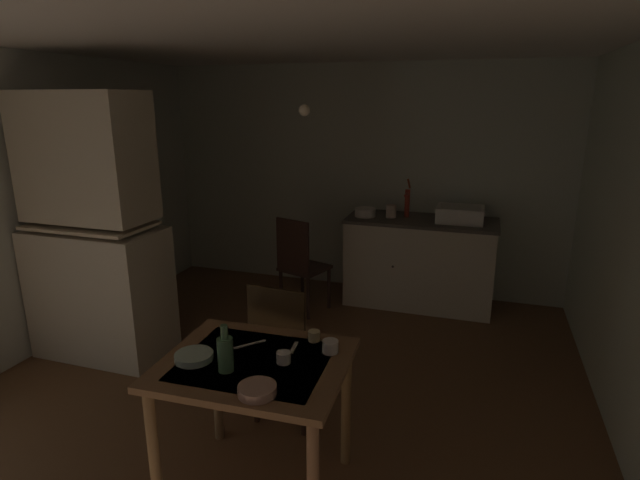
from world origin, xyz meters
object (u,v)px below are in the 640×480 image
object	(u,v)px
hutch_cabinet	(95,238)
serving_bowl_wide	(257,390)
chair_far_side	(285,351)
glass_bottle	(225,353)
mixing_bowl_counter	(365,212)
dining_table	(255,381)
chair_by_counter	(300,264)
teacup_cream	(314,336)
hand_pump	(407,201)
sink_basin	(460,214)

from	to	relation	value
hutch_cabinet	serving_bowl_wide	bearing A→B (deg)	-33.01
chair_far_side	glass_bottle	xyz separation A→B (m)	(-0.00, -0.74, 0.37)
mixing_bowl_counter	serving_bowl_wide	size ratio (longest dim) A/B	1.21
dining_table	chair_by_counter	world-z (taller)	chair_by_counter
serving_bowl_wide	glass_bottle	distance (m)	0.28
chair_far_side	teacup_cream	bearing A→B (deg)	-46.33
chair_far_side	glass_bottle	bearing A→B (deg)	-90.39
hutch_cabinet	chair_far_side	xyz separation A→B (m)	(1.77, -0.42, -0.49)
hand_pump	mixing_bowl_counter	bearing A→B (deg)	-166.74
hutch_cabinet	dining_table	distance (m)	2.15
teacup_cream	mixing_bowl_counter	bearing A→B (deg)	96.80
hutch_cabinet	dining_table	bearing A→B (deg)	-28.93
glass_bottle	teacup_cream	bearing A→B (deg)	54.44
chair_far_side	chair_by_counter	distance (m)	1.75
mixing_bowl_counter	serving_bowl_wide	xyz separation A→B (m)	(0.22, -3.09, -0.14)
sink_basin	serving_bowl_wide	size ratio (longest dim) A/B	2.52
mixing_bowl_counter	chair_far_side	size ratio (longest dim) A/B	0.22
sink_basin	chair_far_side	xyz separation A→B (m)	(-0.92, -2.26, -0.47)
chair_by_counter	serving_bowl_wide	xyz separation A→B (m)	(0.74, -2.56, 0.29)
chair_by_counter	glass_bottle	distance (m)	2.50
hand_pump	teacup_cream	bearing A→B (deg)	-92.26
hutch_cabinet	dining_table	xyz separation A→B (m)	(1.86, -1.03, -0.33)
chair_by_counter	teacup_cream	xyz separation A→B (m)	(0.81, -1.99, 0.30)
chair_by_counter	sink_basin	bearing A→B (deg)	22.10
mixing_bowl_counter	dining_table	distance (m)	2.83
sink_basin	mixing_bowl_counter	xyz separation A→B (m)	(-0.93, -0.05, -0.04)
chair_far_side	serving_bowl_wide	bearing A→B (deg)	-75.71
chair_by_counter	serving_bowl_wide	size ratio (longest dim) A/B	5.50
teacup_cream	glass_bottle	world-z (taller)	glass_bottle
hand_pump	chair_by_counter	world-z (taller)	hand_pump
chair_by_counter	glass_bottle	xyz separation A→B (m)	(0.51, -2.42, 0.36)
hutch_cabinet	sink_basin	size ratio (longest dim) A/B	4.78
teacup_cream	glass_bottle	distance (m)	0.53
serving_bowl_wide	hand_pump	bearing A→B (deg)	86.78
hutch_cabinet	sink_basin	world-z (taller)	hutch_cabinet
dining_table	chair_by_counter	bearing A→B (deg)	104.64
sink_basin	chair_by_counter	bearing A→B (deg)	-157.90
hand_pump	chair_by_counter	size ratio (longest dim) A/B	0.41
chair_by_counter	hand_pump	bearing A→B (deg)	34.46
chair_by_counter	glass_bottle	size ratio (longest dim) A/B	4.01
dining_table	sink_basin	bearing A→B (deg)	73.67
hand_pump	chair_far_side	distance (m)	2.41
hand_pump	chair_far_side	xyz separation A→B (m)	(-0.40, -2.30, -0.57)
chair_by_counter	teacup_cream	distance (m)	2.17
sink_basin	teacup_cream	bearing A→B (deg)	-103.65
teacup_cream	glass_bottle	bearing A→B (deg)	-125.56
dining_table	chair_far_side	size ratio (longest dim) A/B	0.99
hutch_cabinet	chair_far_side	size ratio (longest dim) A/B	2.19
serving_bowl_wide	glass_bottle	xyz separation A→B (m)	(-0.23, 0.14, 0.07)
chair_by_counter	chair_far_side	bearing A→B (deg)	-72.98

